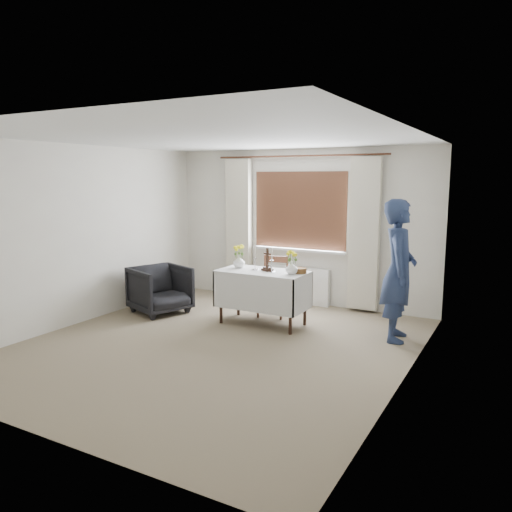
{
  "coord_description": "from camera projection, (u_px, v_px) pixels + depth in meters",
  "views": [
    {
      "loc": [
        3.25,
        -4.93,
        2.04
      ],
      "look_at": [
        0.07,
        0.88,
        1.0
      ],
      "focal_mm": 35.0,
      "sensor_mm": 36.0,
      "label": 1
    }
  ],
  "objects": [
    {
      "name": "candlestick_right",
      "position": [
        272.0,
        260.0,
        6.79
      ],
      "size": [
        0.11,
        0.11,
        0.34
      ],
      "primitive_type": null,
      "rotation": [
        0.0,
        0.0,
        -0.17
      ],
      "color": "silver",
      "rests_on": "altar_table"
    },
    {
      "name": "person",
      "position": [
        399.0,
        271.0,
        6.24
      ],
      "size": [
        0.54,
        0.72,
        1.79
      ],
      "primitive_type": "imported",
      "rotation": [
        0.0,
        0.0,
        1.75
      ],
      "color": "navy",
      "rests_on": "ground"
    },
    {
      "name": "candlestick_left",
      "position": [
        255.0,
        257.0,
        6.95
      ],
      "size": [
        0.14,
        0.14,
        0.36
      ],
      "primitive_type": null,
      "rotation": [
        0.0,
        0.0,
        0.41
      ],
      "color": "silver",
      "rests_on": "altar_table"
    },
    {
      "name": "wooden_cross",
      "position": [
        267.0,
        259.0,
        6.9
      ],
      "size": [
        0.18,
        0.16,
        0.32
      ],
      "primitive_type": null,
      "rotation": [
        0.0,
        0.0,
        -0.43
      ],
      "color": "black",
      "rests_on": "altar_table"
    },
    {
      "name": "altar_table",
      "position": [
        263.0,
        298.0,
        6.98
      ],
      "size": [
        1.24,
        0.64,
        0.76
      ],
      "primitive_type": "cube",
      "color": "white",
      "rests_on": "ground"
    },
    {
      "name": "flower_vase_left",
      "position": [
        239.0,
        262.0,
        7.15
      ],
      "size": [
        0.18,
        0.18,
        0.18
      ],
      "primitive_type": "imported",
      "rotation": [
        0.0,
        0.0,
        -0.05
      ],
      "color": "white",
      "rests_on": "altar_table"
    },
    {
      "name": "wooden_chair",
      "position": [
        273.0,
        286.0,
        7.41
      ],
      "size": [
        0.48,
        0.48,
        0.89
      ],
      "primitive_type": null,
      "rotation": [
        0.0,
        0.0,
        0.19
      ],
      "color": "#54311C",
      "rests_on": "ground"
    },
    {
      "name": "wicker_basket",
      "position": [
        300.0,
        270.0,
        6.75
      ],
      "size": [
        0.22,
        0.22,
        0.07
      ],
      "primitive_type": "cylinder",
      "rotation": [
        0.0,
        0.0,
        0.13
      ],
      "color": "brown",
      "rests_on": "altar_table"
    },
    {
      "name": "ground",
      "position": [
        217.0,
        346.0,
        6.13
      ],
      "size": [
        5.0,
        5.0,
        0.0
      ],
      "primitive_type": "plane",
      "color": "#7C6E55",
      "rests_on": "ground"
    },
    {
      "name": "radiator",
      "position": [
        297.0,
        285.0,
        8.18
      ],
      "size": [
        1.1,
        0.1,
        0.6
      ],
      "primitive_type": "cube",
      "color": "white",
      "rests_on": "ground"
    },
    {
      "name": "flower_vase_right",
      "position": [
        292.0,
        268.0,
        6.67
      ],
      "size": [
        0.21,
        0.21,
        0.17
      ],
      "primitive_type": "imported",
      "rotation": [
        0.0,
        0.0,
        0.36
      ],
      "color": "white",
      "rests_on": "altar_table"
    },
    {
      "name": "armchair",
      "position": [
        160.0,
        289.0,
        7.58
      ],
      "size": [
        1.01,
        1.0,
        0.72
      ],
      "primitive_type": "imported",
      "rotation": [
        0.0,
        0.0,
        1.21
      ],
      "color": "black",
      "rests_on": "ground"
    }
  ]
}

